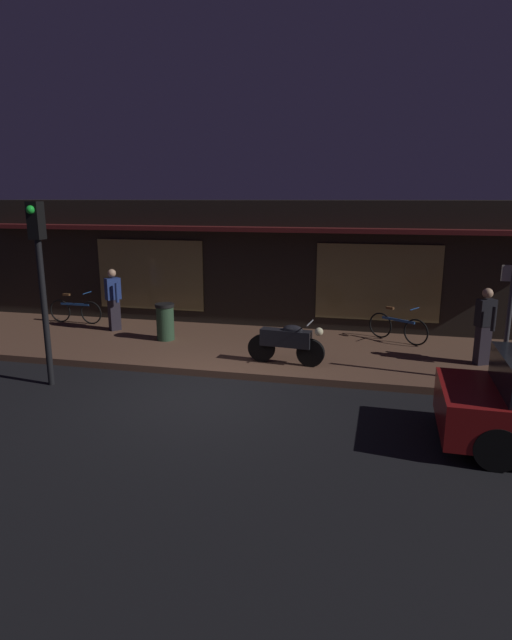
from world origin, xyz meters
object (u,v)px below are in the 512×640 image
(bicycle_extra, at_px, (75,311))
(sign_post, at_px, (509,315))
(trash_bin, at_px, (165,322))
(person_bystander, at_px, (484,325))
(traffic_light_pole, at_px, (40,262))
(motorcycle, at_px, (287,342))
(person_photographer, at_px, (113,298))
(bicycle_parked, at_px, (398,327))

(bicycle_extra, relative_size, sign_post, 0.69)
(bicycle_extra, distance_m, trash_bin, 3.40)
(bicycle_extra, xyz_separation_m, sign_post, (10.83, -2.61, 1.00))
(bicycle_extra, relative_size, person_bystander, 0.99)
(person_bystander, relative_size, traffic_light_pole, 0.46)
(motorcycle, distance_m, person_bystander, 4.22)
(person_photographer, bearing_deg, trash_bin, -19.46)
(motorcycle, bearing_deg, trash_bin, 159.23)
(motorcycle, xyz_separation_m, traffic_light_pole, (-4.48, -1.92, 1.83))
(motorcycle, relative_size, person_bystander, 1.02)
(person_bystander, xyz_separation_m, sign_post, (0.18, -1.17, 0.48))
(bicycle_extra, bearing_deg, sign_post, -13.54)
(traffic_light_pole, bearing_deg, sign_post, 10.86)
(motorcycle, xyz_separation_m, bicycle_parked, (2.39, 2.41, -0.14))
(motorcycle, bearing_deg, sign_post, -3.26)
(bicycle_parked, bearing_deg, motorcycle, -134.75)
(bicycle_parked, relative_size, trash_bin, 1.52)
(sign_post, distance_m, traffic_light_pole, 8.97)
(motorcycle, distance_m, person_photographer, 5.41)
(motorcycle, distance_m, sign_post, 4.37)
(person_photographer, relative_size, trash_bin, 1.80)
(sign_post, distance_m, trash_bin, 7.81)
(person_photographer, distance_m, person_bystander, 9.21)
(person_photographer, height_order, trash_bin, person_photographer)
(motorcycle, height_order, trash_bin, motorcycle)
(bicycle_extra, relative_size, trash_bin, 1.79)
(person_photographer, xyz_separation_m, person_bystander, (9.16, -0.95, 0.00))
(bicycle_parked, height_order, trash_bin, trash_bin)
(person_bystander, xyz_separation_m, traffic_light_pole, (-8.58, -2.85, 1.45))
(motorcycle, distance_m, traffic_light_pole, 5.21)
(person_bystander, bearing_deg, person_photographer, 174.07)
(person_bystander, relative_size, trash_bin, 1.80)
(trash_bin, xyz_separation_m, traffic_light_pole, (-1.15, -3.19, 1.86))
(person_bystander, bearing_deg, motorcycle, -167.28)
(traffic_light_pole, bearing_deg, trash_bin, 70.21)
(sign_post, xyz_separation_m, trash_bin, (-7.61, 1.51, -0.89))
(motorcycle, height_order, bicycle_extra, motorcycle)
(person_photographer, distance_m, sign_post, 9.59)
(bicycle_extra, bearing_deg, bicycle_parked, 0.28)
(person_bystander, bearing_deg, traffic_light_pole, -161.64)
(traffic_light_pole, bearing_deg, bicycle_extra, 115.78)
(person_photographer, height_order, sign_post, sign_post)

